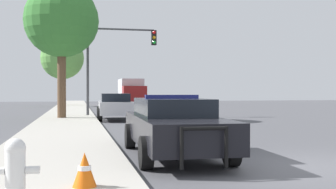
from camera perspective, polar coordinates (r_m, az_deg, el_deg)
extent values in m
plane|color=#4F4F54|center=(9.16, 18.60, -9.32)|extent=(110.00, 110.00, 0.00)
cube|color=#ADA89E|center=(7.90, -15.68, -10.41)|extent=(3.00, 110.00, 0.13)
cube|color=black|center=(10.04, 0.79, -4.70)|extent=(1.93, 5.08, 0.63)
cube|color=black|center=(10.25, 0.51, -1.69)|extent=(1.62, 2.66, 0.41)
cylinder|color=black|center=(8.82, 8.60, -7.49)|extent=(0.26, 0.67, 0.67)
cylinder|color=black|center=(8.40, -3.01, -7.88)|extent=(0.26, 0.67, 0.67)
cylinder|color=black|center=(11.79, 3.48, -5.46)|extent=(0.26, 0.67, 0.67)
cylinder|color=black|center=(11.48, -5.17, -5.62)|extent=(0.26, 0.67, 0.67)
cylinder|color=black|center=(7.62, 7.90, -7.06)|extent=(0.07, 0.07, 0.75)
cylinder|color=black|center=(7.40, 1.87, -7.28)|extent=(0.07, 0.07, 0.75)
cylinder|color=black|center=(7.46, 4.93, -4.60)|extent=(0.86, 0.09, 0.07)
cube|color=navy|center=(10.25, 0.51, -0.29)|extent=(1.31, 0.23, 0.09)
cube|color=navy|center=(10.26, 5.80, -4.42)|extent=(0.09, 3.63, 0.18)
cylinder|color=white|center=(5.95, -19.97, -10.27)|extent=(0.26, 0.26, 0.64)
sphere|color=white|center=(5.89, -19.98, -6.89)|extent=(0.27, 0.27, 0.27)
cylinder|color=white|center=(5.91, -17.83, -9.70)|extent=(0.18, 0.10, 0.10)
cylinder|color=#424247|center=(25.27, -10.83, 3.23)|extent=(0.16, 0.16, 5.27)
cylinder|color=#424247|center=(25.63, -6.35, 8.77)|extent=(3.97, 0.11, 0.11)
cube|color=black|center=(25.85, -1.93, 7.70)|extent=(0.30, 0.24, 0.90)
sphere|color=red|center=(25.76, -1.88, 8.39)|extent=(0.20, 0.20, 0.20)
sphere|color=orange|center=(25.72, -1.88, 7.73)|extent=(0.20, 0.20, 0.20)
sphere|color=green|center=(25.69, -1.88, 7.07)|extent=(0.20, 0.20, 0.20)
cube|color=#B7B7BC|center=(22.65, -7.19, -1.75)|extent=(1.82, 4.28, 0.65)
cube|color=black|center=(22.43, -7.17, -0.40)|extent=(1.52, 2.25, 0.42)
cylinder|color=black|center=(23.95, -9.32, -2.41)|extent=(0.26, 0.69, 0.69)
cylinder|color=black|center=(24.03, -5.41, -2.40)|extent=(0.26, 0.69, 0.69)
cylinder|color=black|center=(21.33, -9.21, -2.77)|extent=(0.26, 0.69, 0.69)
cylinder|color=black|center=(21.42, -4.82, -2.75)|extent=(0.26, 0.69, 0.69)
cube|color=maroon|center=(45.31, -4.57, 0.11)|extent=(2.50, 1.96, 1.65)
cube|color=#B2B2B7|center=(48.75, -5.09, 0.63)|extent=(2.52, 5.02, 2.49)
cylinder|color=black|center=(45.68, -3.09, -0.92)|extent=(0.29, 0.85, 0.85)
cylinder|color=black|center=(45.38, -6.13, -0.93)|extent=(0.29, 0.85, 0.85)
cylinder|color=black|center=(49.85, -3.82, -0.80)|extent=(0.29, 0.85, 0.85)
cylinder|color=black|center=(49.57, -6.61, -0.81)|extent=(0.29, 0.85, 0.85)
cylinder|color=#4C3823|center=(43.70, -14.11, 0.95)|extent=(0.37, 0.37, 3.57)
sphere|color=#5B9947|center=(43.83, -14.12, 4.83)|extent=(4.30, 4.30, 4.30)
cylinder|color=brown|center=(23.10, -14.21, 2.02)|extent=(0.45, 0.45, 4.10)
sphere|color=#387A33|center=(23.39, -14.23, 9.71)|extent=(3.94, 3.94, 3.94)
cone|color=orange|center=(6.48, -11.23, -9.94)|extent=(0.36, 0.36, 0.51)
cylinder|color=white|center=(6.47, -11.23, -9.72)|extent=(0.20, 0.20, 0.07)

